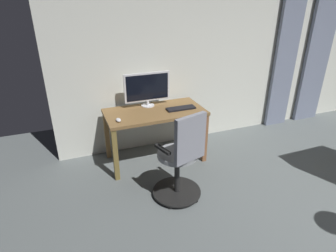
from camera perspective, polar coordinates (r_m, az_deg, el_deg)
The scene contains 8 objects.
back_room_partition at distance 4.81m, azimuth 16.89°, elevation 14.51°, with size 6.21×0.10×2.65m, color silver.
curtain_left_panel at distance 5.61m, azimuth 28.01°, elevation 12.84°, with size 0.50×0.06×2.41m, color slate.
curtain_right_panel at distance 5.11m, azimuth 22.68°, elevation 12.88°, with size 0.41×0.06×2.41m, color slate.
desk at distance 3.76m, azimuth -2.66°, elevation 1.64°, with size 1.30×0.65×0.73m.
office_chair at distance 3.07m, azimuth 2.67°, elevation -6.95°, with size 0.56×0.56×1.06m.
computer_monitor at distance 3.81m, azimuth -4.22°, elevation 7.67°, with size 0.63×0.18×0.46m.
computer_keyboard at distance 3.76m, azimuth 2.61°, elevation 3.59°, with size 0.39×0.13×0.02m, color black.
computer_mouse at distance 3.44m, azimuth -9.98°, elevation 1.21°, with size 0.06×0.10×0.04m, color silver.
Camera 1 is at (2.91, 0.79, 2.12)m, focal length 30.19 mm.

